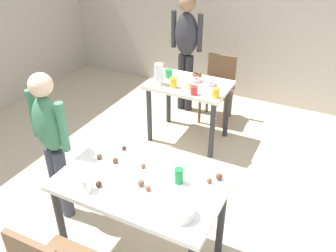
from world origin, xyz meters
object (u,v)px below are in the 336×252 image
(dining_table_near, at_px, (140,194))
(mixing_bowl, at_px, (181,211))
(pitcher_far, at_px, (159,74))
(dining_table_far, at_px, (189,94))
(person_adult_far, at_px, (186,44))
(soda_can, at_px, (179,176))
(chair_far_table, at_px, (219,84))
(person_girl_near, at_px, (51,137))

(dining_table_near, relative_size, mixing_bowl, 6.67)
(mixing_bowl, bearing_deg, pitcher_far, 121.81)
(dining_table_near, bearing_deg, dining_table_far, 102.05)
(person_adult_far, height_order, mixing_bowl, person_adult_far)
(soda_can, height_order, pitcher_far, pitcher_far)
(chair_far_table, relative_size, soda_can, 7.13)
(chair_far_table, relative_size, person_girl_near, 0.61)
(dining_table_near, distance_m, dining_table_far, 1.84)
(chair_far_table, bearing_deg, person_girl_near, -105.27)
(person_girl_near, bearing_deg, mixing_bowl, -10.55)
(dining_table_near, distance_m, soda_can, 0.33)
(mixing_bowl, bearing_deg, person_adult_far, 113.54)
(dining_table_far, bearing_deg, dining_table_near, -77.95)
(dining_table_far, xyz_separation_m, chair_far_table, (0.14, 0.68, -0.12))
(dining_table_near, relative_size, dining_table_far, 1.34)
(person_adult_far, xyz_separation_m, pitcher_far, (0.05, -0.87, -0.10))
(chair_far_table, xyz_separation_m, pitcher_far, (-0.45, -0.85, 0.38))
(person_adult_far, bearing_deg, pitcher_far, -86.76)
(pitcher_far, bearing_deg, soda_can, -57.42)
(soda_can, xyz_separation_m, pitcher_far, (-0.95, 1.49, 0.06))
(dining_table_near, distance_m, mixing_bowl, 0.47)
(chair_far_table, xyz_separation_m, person_adult_far, (-0.50, 0.03, 0.47))
(person_adult_far, bearing_deg, person_girl_near, -93.67)
(dining_table_far, xyz_separation_m, mixing_bowl, (0.80, -1.96, 0.17))
(soda_can, relative_size, pitcher_far, 0.50)
(dining_table_far, height_order, chair_far_table, chair_far_table)
(mixing_bowl, distance_m, soda_can, 0.34)
(person_girl_near, bearing_deg, soda_can, 2.60)
(dining_table_near, relative_size, person_adult_far, 0.78)
(pitcher_far, bearing_deg, person_adult_far, 93.24)
(dining_table_near, distance_m, chair_far_table, 2.50)
(person_adult_far, bearing_deg, mixing_bowl, -66.46)
(mixing_bowl, xyz_separation_m, pitcher_far, (-1.11, 1.79, 0.08))
(dining_table_far, relative_size, pitcher_far, 3.78)
(person_girl_near, relative_size, pitcher_far, 5.79)
(mixing_bowl, xyz_separation_m, soda_can, (-0.16, 0.30, 0.02))
(chair_far_table, height_order, pitcher_far, pitcher_far)
(chair_far_table, xyz_separation_m, mixing_bowl, (0.66, -2.64, 0.29))
(soda_can, bearing_deg, chair_far_table, 102.21)
(soda_can, bearing_deg, person_girl_near, -177.40)
(dining_table_near, distance_m, pitcher_far, 1.79)
(person_adult_far, relative_size, pitcher_far, 6.55)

